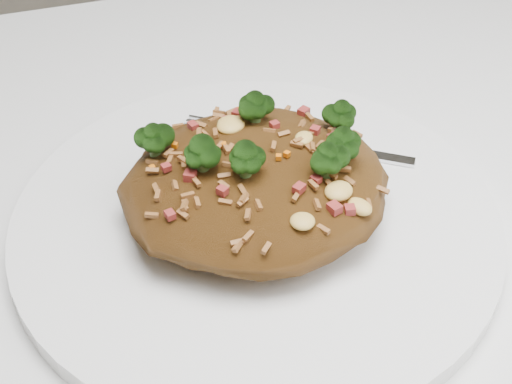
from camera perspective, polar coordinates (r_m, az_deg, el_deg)
plate at (r=0.44m, az=0.00°, el=-2.16°), size 0.30×0.30×0.01m
fried_rice at (r=0.42m, az=0.05°, el=1.52°), size 0.16×0.15×0.07m
fork at (r=0.49m, az=4.10°, el=3.84°), size 0.14×0.10×0.00m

